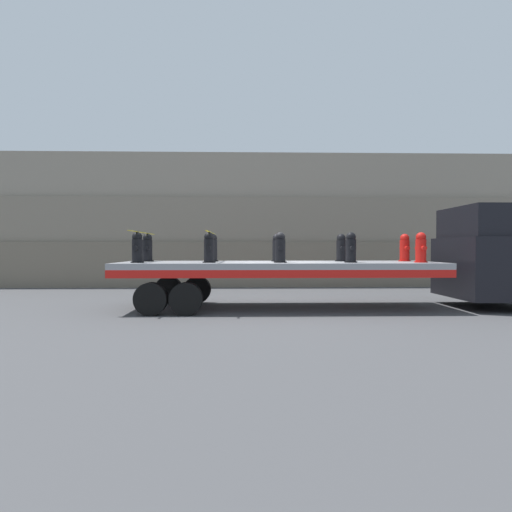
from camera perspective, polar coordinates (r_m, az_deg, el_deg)
name	(u,v)px	position (r m, az deg, el deg)	size (l,w,h in m)	color
ground_plane	(279,308)	(11.24, 3.24, -7.45)	(120.00, 120.00, 0.00)	#474749
rock_cliff	(265,222)	(18.80, 1.35, 4.90)	(60.00, 3.30, 5.86)	#706656
truck_cab	(494,258)	(13.11, 30.85, -0.19)	(2.37, 2.59, 2.83)	black
flatbed_trailer	(260,270)	(11.10, 0.64, -2.06)	(8.73, 2.58, 1.29)	gray
fire_hydrant_black_near_0	(137,248)	(10.92, -16.61, 1.12)	(0.34, 0.49, 0.81)	black
fire_hydrant_black_far_0	(147,248)	(11.97, -15.24, 1.11)	(0.34, 0.49, 0.81)	black
fire_hydrant_black_near_1	(209,248)	(10.58, -6.72, 1.16)	(0.34, 0.49, 0.81)	black
fire_hydrant_black_far_1	(213,248)	(11.67, -6.23, 1.14)	(0.34, 0.49, 0.81)	black
fire_hydrant_black_near_2	(280,248)	(10.57, 3.49, 1.16)	(0.34, 0.49, 0.81)	black
fire_hydrant_black_far_2	(277,248)	(11.66, 3.03, 1.15)	(0.34, 0.49, 0.81)	black
fire_hydrant_black_near_3	(351,248)	(10.90, 13.40, 1.13)	(0.34, 0.49, 0.81)	black
fire_hydrant_black_far_3	(341,248)	(11.95, 12.06, 1.12)	(0.34, 0.49, 0.81)	black
fire_hydrant_red_near_4	(421,248)	(11.52, 22.48, 1.08)	(0.34, 0.49, 0.81)	red
fire_hydrant_red_far_4	(405,248)	(12.53, 20.47, 1.08)	(0.34, 0.49, 0.81)	red
cargo_strap_rear	(143,233)	(11.45, -15.90, 3.24)	(0.05, 2.67, 0.01)	yellow
cargo_strap_middle	(211,233)	(11.13, -6.47, 3.33)	(0.05, 2.67, 0.01)	yellow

